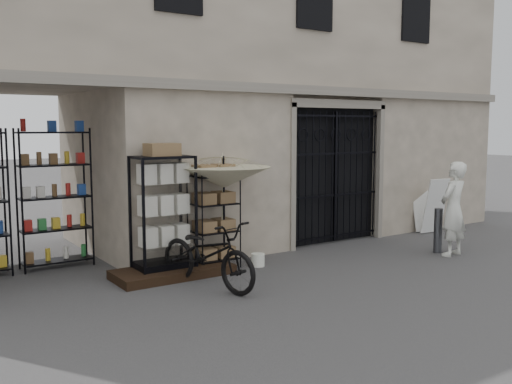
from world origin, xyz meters
TOP-DOWN VIEW (x-y plane):
  - ground at (0.00, 0.00)m, footprint 80.00×80.00m
  - main_building at (0.00, 4.00)m, footprint 14.00×4.00m
  - shop_recess at (-4.50, 2.80)m, footprint 3.00×1.70m
  - shop_shelving at (-4.55, 3.30)m, footprint 2.70×0.50m
  - iron_gate at (1.75, 2.28)m, footprint 2.50×0.21m
  - step_platform at (-2.40, 1.55)m, footprint 2.00×0.90m
  - display_cabinet at (-2.50, 1.67)m, footprint 1.09×0.87m
  - wire_rack at (-1.51, 1.69)m, footprint 0.80×0.59m
  - market_umbrella at (-1.36, 1.60)m, footprint 1.57×1.60m
  - white_bucket at (-0.81, 1.32)m, footprint 0.27×0.27m
  - bicycle at (-2.23, 0.65)m, footprint 0.95×1.22m
  - steel_bollard at (2.82, 0.22)m, footprint 0.17×0.17m
  - shopkeeper at (2.85, -0.09)m, footprint 0.99×1.94m
  - easel_sign at (4.43, 1.77)m, footprint 0.68×0.77m

SIDE VIEW (x-z plane):
  - ground at x=0.00m, z-range 0.00..0.00m
  - bicycle at x=-2.23m, z-range -1.02..1.02m
  - shopkeeper at x=2.85m, z-range -0.22..0.22m
  - step_platform at x=-2.40m, z-range 0.00..0.15m
  - white_bucket at x=-0.81m, z-range 0.00..0.23m
  - steel_bollard at x=2.82m, z-range 0.00..0.90m
  - easel_sign at x=4.43m, z-range 0.02..1.31m
  - wire_rack at x=-1.51m, z-range -0.02..1.74m
  - display_cabinet at x=-2.50m, z-range -0.02..2.02m
  - shop_shelving at x=-4.55m, z-range 0.00..2.50m
  - iron_gate at x=1.75m, z-range 0.00..3.00m
  - shop_recess at x=-4.50m, z-range 0.00..3.00m
  - market_umbrella at x=-1.36m, z-range 0.53..2.94m
  - main_building at x=0.00m, z-range 0.00..9.00m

